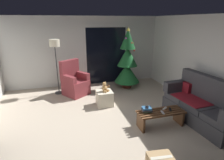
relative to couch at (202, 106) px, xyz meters
name	(u,v)px	position (x,y,z in m)	size (l,w,h in m)	color
ground_plane	(104,124)	(-2.32, 0.48, -0.40)	(7.00, 7.00, 0.00)	#B2A38E
wall_back	(84,51)	(-2.32, 3.54, 0.85)	(5.72, 0.12, 2.50)	silver
wall_right	(212,65)	(0.54, 0.48, 0.85)	(0.12, 6.00, 2.50)	silver
patio_door_frame	(106,55)	(-1.50, 3.47, 0.70)	(1.60, 0.02, 2.20)	silver
patio_door_glass	(106,56)	(-1.50, 3.45, 0.65)	(1.50, 0.02, 2.10)	black
couch	(202,106)	(0.00, 0.00, 0.00)	(0.93, 1.99, 1.08)	#3D3D42
coffee_table	(161,116)	(-1.07, 0.06, -0.15)	(1.10, 0.40, 0.38)	brown
remote_silver	(163,112)	(-1.08, -0.01, -0.01)	(0.04, 0.16, 0.02)	#ADADB2
remote_black	(170,109)	(-0.83, 0.07, -0.01)	(0.04, 0.16, 0.02)	black
remote_white	(165,108)	(-0.93, 0.15, -0.01)	(0.04, 0.16, 0.02)	silver
book_stack	(147,109)	(-1.39, 0.15, 0.03)	(0.27, 0.24, 0.10)	#337042
cell_phone	(147,107)	(-1.39, 0.15, 0.08)	(0.07, 0.14, 0.01)	black
christmas_tree	(127,62)	(-0.92, 2.71, 0.54)	(0.90, 0.90, 2.13)	#4C1E19
armchair	(75,83)	(-2.80, 2.56, 0.00)	(0.95, 0.95, 1.13)	maroon
floor_lamp	(55,48)	(-3.32, 2.81, 1.11)	(0.32, 0.32, 1.78)	#2D2D30
ottoman	(105,98)	(-2.06, 1.48, -0.19)	(0.44, 0.44, 0.43)	beige
teddy_bear_honey	(105,87)	(-2.05, 1.47, 0.15)	(0.21, 0.22, 0.29)	tan
teddy_bear_chestnut_by_tree	(108,89)	(-1.71, 2.38, -0.28)	(0.20, 0.20, 0.29)	brown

